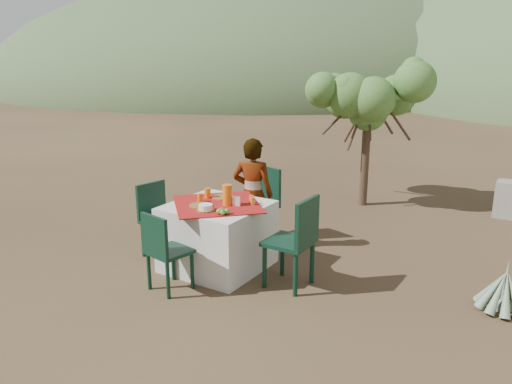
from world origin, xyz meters
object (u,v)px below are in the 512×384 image
at_px(chair_near, 164,249).
at_px(chair_right, 296,238).
at_px(chair_far, 261,200).
at_px(shrub_tree, 373,106).
at_px(table, 218,236).
at_px(agave, 505,291).
at_px(person, 253,195).
at_px(juice_pitcher, 227,195).
at_px(chair_left, 158,216).

bearing_deg(chair_near, chair_right, -133.59).
relative_size(chair_far, shrub_tree, 0.47).
bearing_deg(chair_far, table, -70.47).
distance_m(chair_far, agave, 3.02).
distance_m(chair_near, agave, 3.35).
bearing_deg(chair_far, person, -59.91).
relative_size(person, shrub_tree, 0.69).
distance_m(table, chair_right, 1.02).
bearing_deg(chair_far, chair_near, -74.63).
distance_m(agave, juice_pitcher, 2.94).
bearing_deg(shrub_tree, table, -100.08).
relative_size(chair_far, juice_pitcher, 4.13).
relative_size(chair_near, agave, 1.47).
bearing_deg(table, chair_far, 92.69).
bearing_deg(agave, table, -167.92).
xyz_separation_m(chair_right, agave, (1.92, 0.62, -0.35)).
bearing_deg(chair_right, juice_pitcher, -89.76).
relative_size(person, juice_pitcher, 6.03).
relative_size(table, chair_left, 1.46).
xyz_separation_m(chair_far, juice_pitcher, (0.18, -1.02, 0.34)).
distance_m(table, juice_pitcher, 0.52).
bearing_deg(person, chair_left, 27.53).
relative_size(table, agave, 2.27).
relative_size(chair_far, chair_right, 0.98).
bearing_deg(person, agave, 164.05).
height_order(chair_left, chair_right, chair_right).
relative_size(shrub_tree, juice_pitcher, 8.69).
relative_size(chair_near, person, 0.60).
bearing_deg(juice_pitcher, agave, 12.31).
bearing_deg(shrub_tree, person, -102.05).
bearing_deg(person, shrub_tree, -116.47).
xyz_separation_m(chair_left, shrub_tree, (1.43, 3.43, 1.11)).
xyz_separation_m(chair_far, chair_left, (-0.79, -1.12, -0.04)).
relative_size(chair_near, juice_pitcher, 3.60).
bearing_deg(chair_left, table, -75.42).
bearing_deg(chair_left, person, -38.79).
bearing_deg(person, juice_pitcher, 83.99).
bearing_deg(chair_right, shrub_tree, -171.93).
distance_m(table, chair_left, 0.85).
bearing_deg(juice_pitcher, table, -173.00).
xyz_separation_m(table, chair_right, (1.00, 0.00, 0.17)).
bearing_deg(chair_right, chair_left, -86.35).
xyz_separation_m(chair_far, shrub_tree, (0.64, 2.31, 1.07)).
bearing_deg(chair_right, table, -88.71).
bearing_deg(table, shrub_tree, 79.92).
xyz_separation_m(table, person, (0.03, 0.70, 0.33)).
height_order(chair_near, person, person).
distance_m(chair_near, chair_right, 1.36).
relative_size(chair_near, chair_right, 0.86).
xyz_separation_m(chair_near, person, (0.13, 1.50, 0.24)).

